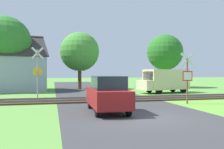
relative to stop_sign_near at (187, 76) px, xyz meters
name	(u,v)px	position (x,y,z in m)	size (l,w,h in m)	color
ground_plane	(144,118)	(-4.36, -3.93, -1.75)	(160.00, 160.00, 0.00)	#5B933D
road_asphalt	(130,111)	(-4.36, -1.93, -1.75)	(7.07, 80.00, 0.01)	#38383A
rail_track	(108,100)	(-4.36, 3.01, -1.70)	(60.00, 2.60, 0.22)	#422D1E
stop_sign_near	(187,76)	(0.00, 0.00, 0.00)	(0.86, 0.23, 3.18)	brown
crossing_sign_far	(37,70)	(-9.22, 4.87, 0.39)	(0.88, 0.15, 3.81)	#9E9EA5
house	(7,72)	(-12.88, 14.07, 0.26)	(8.75, 7.87, 5.96)	#99A3B7
tree_far	(165,52)	(6.16, 16.19, 2.83)	(4.69, 4.69, 6.94)	#513823
tree_left	(4,42)	(-12.94, 13.31, 3.29)	(5.35, 5.35, 7.73)	#513823
tree_center	(80,52)	(-5.03, 15.74, 2.66)	(4.65, 4.65, 6.75)	#513823
mail_truck	(165,80)	(2.30, 8.05, -0.52)	(5.18, 2.85, 2.24)	beige
parked_car	(108,94)	(-5.51, -1.98, -0.86)	(1.73, 4.03, 1.78)	maroon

